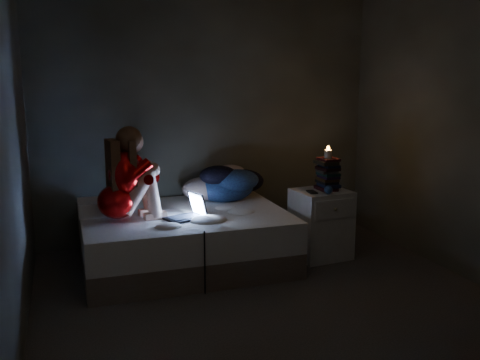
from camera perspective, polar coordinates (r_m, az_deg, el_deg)
name	(u,v)px	position (r m, az deg, el deg)	size (l,w,h in m)	color
floor	(275,307)	(4.28, 3.74, -13.24)	(3.60, 3.80, 0.02)	#2A2827
wall_back	(208,118)	(5.73, -3.40, 6.55)	(3.60, 0.02, 2.60)	#2E3028
wall_front	(462,191)	(2.31, 22.45, -1.12)	(3.60, 0.02, 2.60)	#2E3028
wall_left	(8,149)	(3.65, -23.37, 3.03)	(0.02, 3.80, 2.60)	#2E3028
wall_right	(478,130)	(4.91, 23.94, 4.86)	(0.02, 3.80, 2.60)	#2E3028
bed	(185,239)	(5.05, -5.87, -6.25)	(1.84, 1.38, 0.51)	silver
pillow	(104,206)	(5.07, -14.27, -2.73)	(0.45, 0.32, 0.13)	white
woman	(116,175)	(4.70, -13.04, 0.56)	(0.51, 0.33, 0.82)	#920500
laptop	(184,206)	(4.73, -5.91, -2.78)	(0.33, 0.23, 0.23)	black
clothes_pile	(225,181)	(5.44, -1.63, -0.13)	(0.62, 0.50, 0.37)	#18183C
nightstand	(321,224)	(5.29, 8.56, -4.62)	(0.50, 0.44, 0.66)	silver
book_stack	(327,173)	(5.21, 9.26, 0.76)	(0.19, 0.25, 0.33)	black
candle	(328,151)	(5.17, 9.33, 3.02)	(0.07, 0.07, 0.08)	beige
phone	(311,192)	(5.11, 7.52, -1.23)	(0.07, 0.14, 0.01)	black
blue_orb	(327,190)	(5.04, 9.19, -1.04)	(0.08, 0.08, 0.08)	navy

